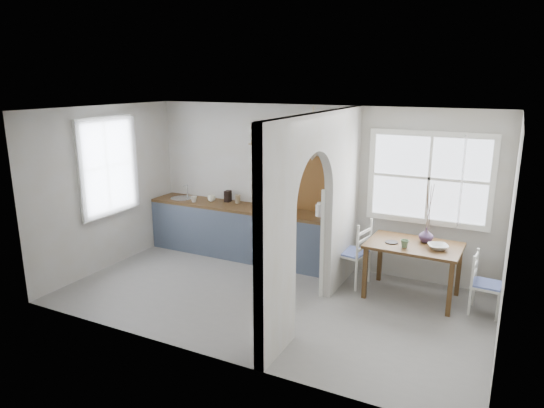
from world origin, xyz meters
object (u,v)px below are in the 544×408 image
at_px(chair_left, 351,252).
at_px(vase, 426,235).
at_px(kettle, 320,209).
at_px(chair_right, 487,284).
at_px(dining_table, 412,271).

distance_m(chair_left, vase, 1.11).
bearing_deg(vase, chair_left, -174.80).
bearing_deg(chair_left, vase, 105.64).
xyz_separation_m(kettle, vase, (1.66, -0.19, -0.12)).
xyz_separation_m(chair_right, kettle, (-2.50, 0.42, 0.60)).
height_order(chair_left, kettle, kettle).
bearing_deg(chair_right, vase, 78.09).
relative_size(chair_left, kettle, 4.58).
relative_size(dining_table, kettle, 5.74).
xyz_separation_m(dining_table, chair_right, (0.97, -0.07, 0.02)).
bearing_deg(dining_table, chair_left, 177.87).
bearing_deg(dining_table, kettle, 169.21).
bearing_deg(vase, dining_table, -127.19).
height_order(chair_right, kettle, kettle).
bearing_deg(chair_right, dining_table, 89.40).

